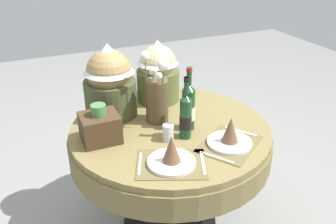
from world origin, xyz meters
The scene contains 11 objects.
ground centered at (0.00, 0.00, 0.00)m, with size 8.00×8.00×0.00m, color gray.
dining_table centered at (0.00, 0.00, 0.62)m, with size 1.19×1.19×0.75m.
place_setting_left centered at (-0.15, -0.35, 0.80)m, with size 0.41×0.37×0.16m.
place_setting_right centered at (0.21, -0.31, 0.80)m, with size 0.43×0.41×0.16m.
flower_vase centered at (-0.04, 0.09, 0.92)m, with size 0.16×0.21×0.44m.
wine_bottle_left centered at (0.09, -0.06, 0.89)m, with size 0.08×0.08×0.37m.
wine_bottle_centre centered at (0.03, -0.14, 0.88)m, with size 0.07×0.07×0.35m.
tumbler_near_left centered at (-0.07, -0.14, 0.80)m, with size 0.06×0.06×0.09m, color silver.
gift_tub_back_left centered at (-0.27, 0.29, 0.99)m, with size 0.32×0.32×0.45m.
gift_tub_back_centre centered at (0.08, 0.37, 0.97)m, with size 0.28×0.28×0.41m.
woven_basket_side_left centered at (-0.41, 0.01, 0.84)m, with size 0.20×0.18×0.21m.
Camera 1 is at (-0.76, -1.70, 1.79)m, focal length 39.01 mm.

